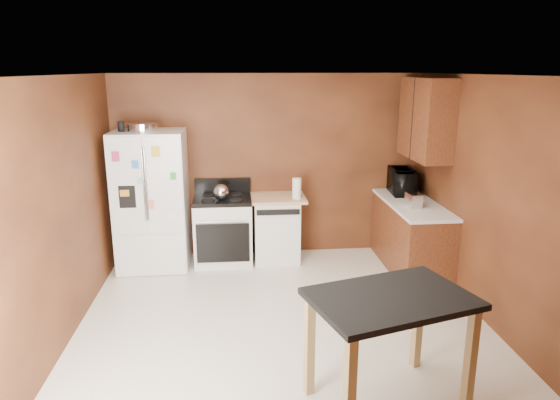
{
  "coord_description": "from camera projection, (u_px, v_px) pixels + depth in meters",
  "views": [
    {
      "loc": [
        -0.46,
        -4.52,
        2.56
      ],
      "look_at": [
        0.03,
        0.85,
        1.13
      ],
      "focal_mm": 32.0,
      "sensor_mm": 36.0,
      "label": 1
    }
  ],
  "objects": [
    {
      "name": "floor",
      "position": [
        284.0,
        329.0,
        5.05
      ],
      "size": [
        4.5,
        4.5,
        0.0
      ],
      "primitive_type": "plane",
      "color": "white",
      "rests_on": "ground"
    },
    {
      "name": "ceiling",
      "position": [
        285.0,
        75.0,
        4.41
      ],
      "size": [
        4.5,
        4.5,
        0.0
      ],
      "primitive_type": "plane",
      "rotation": [
        3.14,
        0.0,
        0.0
      ],
      "color": "white",
      "rests_on": "ground"
    },
    {
      "name": "wall_back",
      "position": [
        269.0,
        166.0,
        6.9
      ],
      "size": [
        4.2,
        0.0,
        4.2
      ],
      "primitive_type": "plane",
      "rotation": [
        1.57,
        0.0,
        0.0
      ],
      "color": "brown",
      "rests_on": "ground"
    },
    {
      "name": "wall_front",
      "position": [
        329.0,
        331.0,
        2.56
      ],
      "size": [
        4.2,
        0.0,
        4.2
      ],
      "primitive_type": "plane",
      "rotation": [
        -1.57,
        0.0,
        0.0
      ],
      "color": "brown",
      "rests_on": "ground"
    },
    {
      "name": "wall_left",
      "position": [
        56.0,
        217.0,
        4.55
      ],
      "size": [
        0.0,
        4.5,
        4.5
      ],
      "primitive_type": "plane",
      "rotation": [
        1.57,
        0.0,
        1.57
      ],
      "color": "brown",
      "rests_on": "ground"
    },
    {
      "name": "wall_right",
      "position": [
        496.0,
        206.0,
        4.91
      ],
      "size": [
        0.0,
        4.5,
        4.5
      ],
      "primitive_type": "plane",
      "rotation": [
        1.57,
        0.0,
        -1.57
      ],
      "color": "brown",
      "rests_on": "ground"
    },
    {
      "name": "roasting_pan",
      "position": [
        143.0,
        127.0,
        6.26
      ],
      "size": [
        0.38,
        0.38,
        0.1
      ],
      "primitive_type": "cylinder",
      "color": "silver",
      "rests_on": "refrigerator"
    },
    {
      "name": "pen_cup",
      "position": [
        121.0,
        127.0,
        6.16
      ],
      "size": [
        0.08,
        0.08,
        0.12
      ],
      "primitive_type": "cylinder",
      "color": "black",
      "rests_on": "refrigerator"
    },
    {
      "name": "kettle",
      "position": [
        221.0,
        192.0,
        6.48
      ],
      "size": [
        0.21,
        0.21,
        0.21
      ],
      "primitive_type": "sphere",
      "color": "silver",
      "rests_on": "gas_range"
    },
    {
      "name": "paper_towel",
      "position": [
        297.0,
        188.0,
        6.57
      ],
      "size": [
        0.14,
        0.14,
        0.27
      ],
      "primitive_type": "cylinder",
      "rotation": [
        0.0,
        0.0,
        -0.25
      ],
      "color": "white",
      "rests_on": "dishwasher"
    },
    {
      "name": "green_canister",
      "position": [
        295.0,
        192.0,
        6.76
      ],
      "size": [
        0.11,
        0.11,
        0.1
      ],
      "primitive_type": "cylinder",
      "rotation": [
        0.0,
        0.0,
        0.31
      ],
      "color": "green",
      "rests_on": "dishwasher"
    },
    {
      "name": "toaster",
      "position": [
        414.0,
        200.0,
        6.16
      ],
      "size": [
        0.15,
        0.24,
        0.17
      ],
      "primitive_type": "cube",
      "rotation": [
        0.0,
        0.0,
        0.06
      ],
      "color": "silver",
      "rests_on": "right_cabinets"
    },
    {
      "name": "microwave",
      "position": [
        402.0,
        182.0,
        6.82
      ],
      "size": [
        0.42,
        0.58,
        0.31
      ],
      "primitive_type": "imported",
      "rotation": [
        0.0,
        0.0,
        1.49
      ],
      "color": "black",
      "rests_on": "right_cabinets"
    },
    {
      "name": "refrigerator",
      "position": [
        152.0,
        200.0,
        6.48
      ],
      "size": [
        0.9,
        0.8,
        1.8
      ],
      "color": "white",
      "rests_on": "ground"
    },
    {
      "name": "gas_range",
      "position": [
        223.0,
        229.0,
        6.73
      ],
      "size": [
        0.76,
        0.68,
        1.1
      ],
      "color": "white",
      "rests_on": "ground"
    },
    {
      "name": "dishwasher",
      "position": [
        276.0,
        228.0,
        6.82
      ],
      "size": [
        0.78,
        0.63,
        0.89
      ],
      "color": "white",
      "rests_on": "ground"
    },
    {
      "name": "right_cabinets",
      "position": [
        415.0,
        201.0,
        6.4
      ],
      "size": [
        0.63,
        1.58,
        2.45
      ],
      "color": "brown",
      "rests_on": "ground"
    },
    {
      "name": "island",
      "position": [
        390.0,
        313.0,
        3.77
      ],
      "size": [
        1.36,
        1.1,
        0.91
      ],
      "color": "black",
      "rests_on": "ground"
    }
  ]
}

